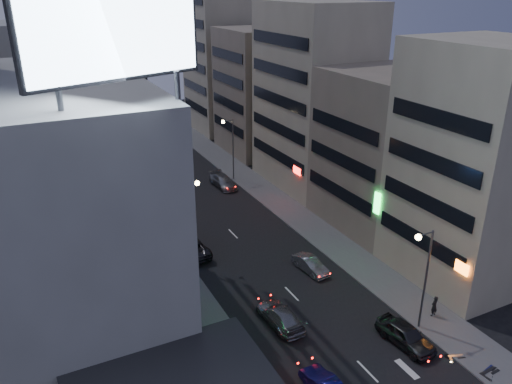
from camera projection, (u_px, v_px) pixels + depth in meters
sidewalk_left at (146, 233)px, 51.27m from camera, size 4.00×120.00×0.12m
sidewalk_right at (282, 205)px, 57.82m from camera, size 4.00×120.00×0.12m
white_building at (49, 206)px, 35.86m from camera, size 14.00×24.00×18.00m
shophouse_near at (476, 166)px, 40.73m from camera, size 10.00×11.00×20.00m
shophouse_mid at (385, 150)px, 51.21m from camera, size 11.00×12.00×16.00m
shophouse_far at (314, 97)px, 60.59m from camera, size 10.00×14.00×22.00m
far_left_a at (40, 114)px, 56.76m from camera, size 11.00×10.00×20.00m
far_left_b at (31, 112)px, 68.26m from camera, size 12.00×10.00×15.00m
far_right_a at (262, 91)px, 73.97m from camera, size 11.00×12.00×18.00m
far_right_b at (227, 59)px, 84.58m from camera, size 12.00×12.00×24.00m
billboard at (115, 30)px, 24.33m from camera, size 9.52×3.75×6.20m
street_lamp_right_near at (424, 267)px, 35.07m from camera, size 1.60×0.44×8.02m
street_lamp_left at (189, 212)px, 43.46m from camera, size 1.60×0.44×8.02m
street_lamp_right_far at (230, 141)px, 63.18m from camera, size 1.60×0.44×8.02m
parked_car_right_near at (406, 335)px, 35.28m from camera, size 2.33×4.82×1.59m
parked_car_right_mid at (310, 265)px, 44.36m from camera, size 1.83×4.07×1.30m
parked_car_left at (188, 246)px, 47.20m from camera, size 3.04×6.05×1.64m
parked_car_right_far at (223, 181)px, 62.87m from camera, size 2.32×5.20×1.48m
road_car_silver at (280, 316)px, 37.45m from camera, size 2.18×5.02×1.44m
person at (434, 306)px, 38.15m from camera, size 0.68×0.51×1.71m
scooter_blue at (492, 358)px, 33.33m from camera, size 0.86×1.69×0.98m
scooter_black_b at (494, 359)px, 33.14m from camera, size 0.84×2.07×1.23m
scooter_silver_b at (464, 348)px, 34.28m from camera, size 1.01×1.70×0.98m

